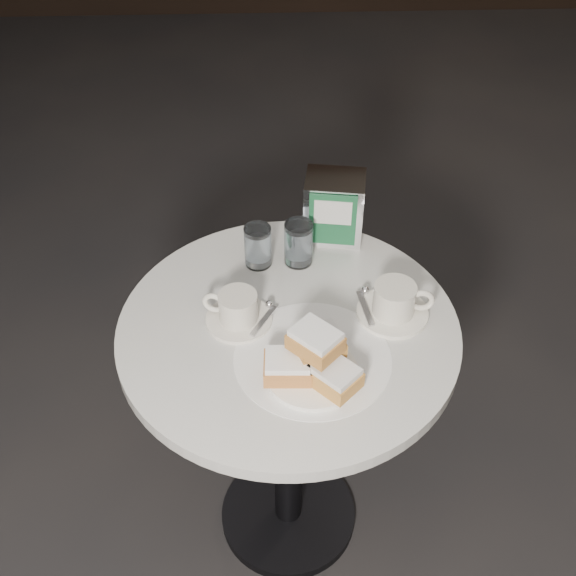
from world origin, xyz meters
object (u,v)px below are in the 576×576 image
Objects in this scene: water_glass_right at (299,244)px; water_glass_left at (258,247)px; coffee_cup_right at (394,303)px; coffee_cup_left at (238,310)px; cafe_table at (288,388)px; napkin_dispenser at (334,207)px; beignet_plate at (313,361)px.

water_glass_left is at bearing -177.73° from water_glass_right.
coffee_cup_left is at bearing -172.28° from coffee_cup_right.
coffee_cup_right reaches higher than coffee_cup_left.
cafe_table is 0.25m from coffee_cup_left.
coffee_cup_left is 0.32m from coffee_cup_right.
napkin_dispenser is at bearing 29.15° from water_glass_left.
water_glass_right reaches higher than coffee_cup_right.
beignet_plate is 0.44m from napkin_dispenser.
water_glass_right is at bearing 143.04° from coffee_cup_right.
cafe_table is at bearing 106.68° from beignet_plate.
cafe_table is at bearing -102.65° from napkin_dispenser.
water_glass_left is 0.63× the size of napkin_dispenser.
cafe_table is 0.28m from beignet_plate.
beignet_plate reaches higher than coffee_cup_left.
water_glass_left reaches higher than coffee_cup_right.
beignet_plate is 0.21m from coffee_cup_left.
water_glass_left is (-0.28, 0.17, 0.01)m from coffee_cup_right.
water_glass_left is 0.09m from water_glass_right.
napkin_dispenser reaches higher than beignet_plate.
coffee_cup_right is at bearing -32.16° from water_glass_left.
beignet_plate is 1.48× the size of napkin_dispenser.
water_glass_left is at bearing -142.23° from napkin_dispenser.
coffee_cup_left reaches higher than cafe_table.
coffee_cup_left is at bearing 132.78° from beignet_plate.
cafe_table is at bearing -167.22° from coffee_cup_right.
napkin_dispenser reaches higher than water_glass_right.
coffee_cup_left is 1.09× the size of napkin_dispenser.
cafe_table is at bearing 5.90° from coffee_cup_left.
coffee_cup_left is 0.19m from water_glass_left.
cafe_table is 4.44× the size of coffee_cup_left.
water_glass_right is 0.66× the size of napkin_dispenser.
coffee_cup_right is (0.22, 0.02, 0.23)m from cafe_table.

